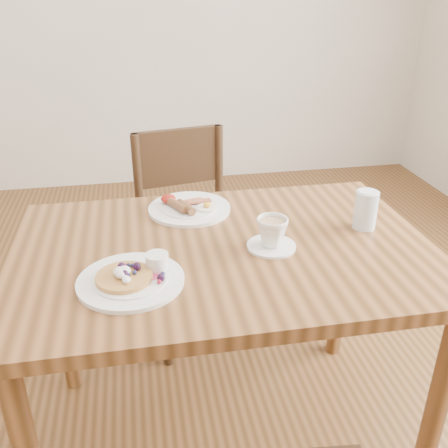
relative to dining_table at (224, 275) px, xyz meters
name	(u,v)px	position (x,y,z in m)	size (l,w,h in m)	color
ground	(224,432)	(0.00, 0.00, -0.65)	(5.00, 5.00, 0.00)	#4F3216
dining_table	(224,275)	(0.00, 0.00, 0.00)	(1.20, 0.80, 0.75)	brown
chair_far	(190,227)	(-0.03, 0.65, -0.16)	(0.49, 0.49, 0.88)	#332112
pancake_plate	(132,277)	(-0.26, -0.14, 0.11)	(0.27, 0.27, 0.06)	white
breakfast_plate	(188,207)	(-0.07, 0.26, 0.11)	(0.27, 0.27, 0.04)	white
teacup_saucer	(272,234)	(0.13, -0.03, 0.14)	(0.14, 0.14, 0.09)	white
water_glass	(366,210)	(0.44, 0.04, 0.16)	(0.07, 0.07, 0.12)	silver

